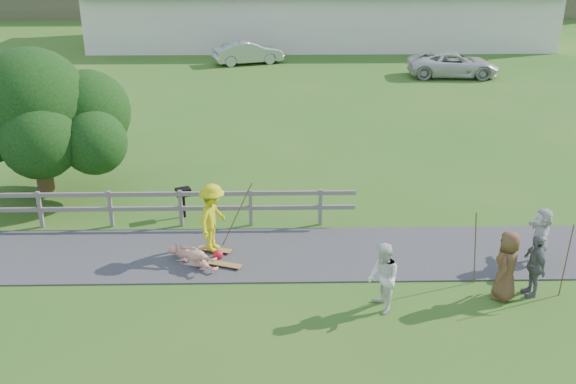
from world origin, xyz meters
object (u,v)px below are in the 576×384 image
car_white (453,64)px  bbq (184,203)px  spectator_a (383,278)px  spectator_b (534,265)px  spectator_c (507,266)px  spectator_d (541,236)px  skater_fallen (193,256)px  tree (37,129)px  car_silver (248,53)px  skater_rider (213,221)px

car_white → bbq: (-12.94, -19.05, -0.26)m
spectator_a → spectator_b: (3.60, 0.59, -0.04)m
spectator_a → car_white: spectator_a is taller
spectator_a → spectator_c: size_ratio=0.97×
spectator_b → bbq: bearing=-122.6°
spectator_b → bbq: size_ratio=1.70×
spectator_c → spectator_d: bearing=170.3°
bbq → spectator_b: bearing=-50.8°
skater_fallen → car_white: (12.33, 22.06, 0.43)m
skater_fallen → spectator_a: bearing=-77.0°
spectator_d → tree: tree is taller
spectator_b → car_silver: 28.64m
skater_fallen → spectator_d: 8.82m
spectator_c → spectator_d: 2.18m
spectator_a → bbq: bearing=-148.0°
skater_fallen → spectator_b: (8.07, -1.52, 0.49)m
spectator_c → car_silver: bearing=-134.5°
spectator_a → spectator_d: 4.82m
spectator_c → car_white: (4.95, 23.71, -0.13)m
bbq → skater_rider: bearing=-88.0°
skater_fallen → car_white: bearing=9.0°
car_white → bbq: car_white is taller
skater_rider → tree: tree is taller
spectator_b → spectator_a: bearing=-85.7°
spectator_b → car_white: spectator_b is taller
skater_fallen → car_white: 25.27m
tree → bbq: tree is taller
skater_rider → spectator_d: (8.34, -0.73, -0.16)m
tree → spectator_c: bearing=-27.5°
spectator_a → car_white: bearing=149.2°
skater_fallen → tree: bearing=85.3°
spectator_a → bbq: size_ratio=1.79×
spectator_a → car_silver: spectator_a is taller
spectator_a → skater_fallen: bearing=-128.1°
skater_fallen → spectator_a: 4.97m
spectator_d → tree: (-14.13, 4.98, 1.38)m
spectator_c → bbq: 9.26m
skater_rider → spectator_c: skater_rider is taller
skater_fallen → tree: tree is taller
spectator_b → skater_fallen: bearing=-105.7°
skater_rider → car_silver: skater_rider is taller
spectator_b → spectator_d: bearing=148.8°
spectator_b → bbq: spectator_b is taller
bbq → spectator_d: bearing=-41.0°
car_silver → bbq: size_ratio=4.71×
skater_rider → car_white: size_ratio=0.36×
skater_fallen → spectator_b: spectator_b is taller
skater_fallen → spectator_c: size_ratio=0.91×
skater_rider → car_silver: 25.37m
car_white → bbq: 23.03m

